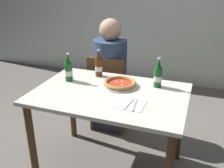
% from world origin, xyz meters
% --- Properties ---
extents(ground_plane, '(8.00, 8.00, 0.00)m').
position_xyz_m(ground_plane, '(0.00, 0.00, 0.00)').
color(ground_plane, slate).
extents(dining_table_main, '(1.20, 0.80, 0.75)m').
position_xyz_m(dining_table_main, '(0.00, 0.00, 0.64)').
color(dining_table_main, silver).
rests_on(dining_table_main, ground_plane).
extents(chair_behind_table, '(0.41, 0.41, 0.85)m').
position_xyz_m(chair_behind_table, '(-0.24, 0.61, 0.48)').
color(chair_behind_table, brown).
rests_on(chair_behind_table, ground_plane).
extents(diner_seated, '(0.34, 0.34, 1.21)m').
position_xyz_m(diner_seated, '(-0.24, 0.66, 0.58)').
color(diner_seated, '#2D3342').
rests_on(diner_seated, ground_plane).
extents(pizza_margherita_near, '(0.29, 0.29, 0.04)m').
position_xyz_m(pizza_margherita_near, '(0.04, 0.14, 0.77)').
color(pizza_margherita_near, white).
rests_on(pizza_margherita_near, dining_table_main).
extents(beer_bottle_left, '(0.07, 0.07, 0.25)m').
position_xyz_m(beer_bottle_left, '(-0.41, 0.10, 0.85)').
color(beer_bottle_left, '#14591E').
rests_on(beer_bottle_left, dining_table_main).
extents(beer_bottle_center, '(0.07, 0.07, 0.25)m').
position_xyz_m(beer_bottle_center, '(-0.22, 0.29, 0.85)').
color(beer_bottle_center, '#512D0F').
rests_on(beer_bottle_center, dining_table_main).
extents(beer_bottle_right, '(0.07, 0.07, 0.25)m').
position_xyz_m(beer_bottle_right, '(0.33, 0.24, 0.85)').
color(beer_bottle_right, '#14591E').
rests_on(beer_bottle_right, dining_table_main).
extents(napkin_with_cutlery, '(0.18, 0.19, 0.01)m').
position_xyz_m(napkin_with_cutlery, '(0.22, -0.15, 0.75)').
color(napkin_with_cutlery, white).
rests_on(napkin_with_cutlery, dining_table_main).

